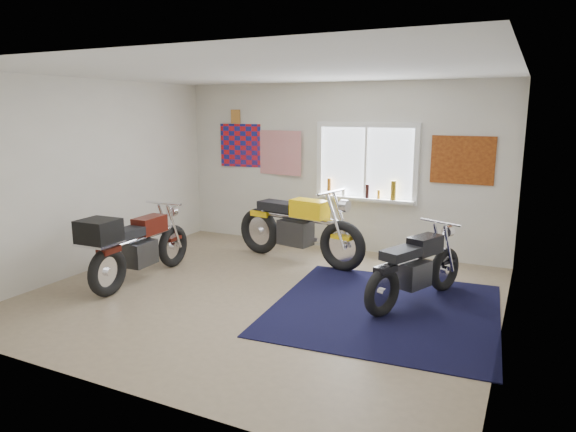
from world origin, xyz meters
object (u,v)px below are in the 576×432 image
at_px(yellow_triumph, 298,229).
at_px(black_chrome_bike, 415,270).
at_px(maroon_tourer, 134,245).
at_px(navy_rug, 385,309).

relative_size(yellow_triumph, black_chrome_bike, 1.31).
distance_m(yellow_triumph, black_chrome_bike, 2.19).
bearing_deg(maroon_tourer, navy_rug, -82.62).
bearing_deg(yellow_triumph, maroon_tourer, -118.38).
xyz_separation_m(yellow_triumph, black_chrome_bike, (1.98, -0.95, -0.09)).
bearing_deg(yellow_triumph, navy_rug, -26.88).
bearing_deg(navy_rug, maroon_tourer, -170.42).
bearing_deg(yellow_triumph, black_chrome_bike, -14.97).
bearing_deg(black_chrome_bike, yellow_triumph, 87.07).
bearing_deg(maroon_tourer, black_chrome_bike, -77.42).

